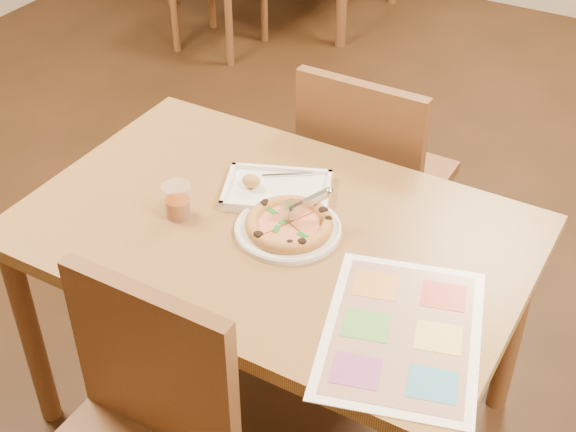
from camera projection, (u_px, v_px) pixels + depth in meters
The scene contains 9 objects.
dining_table at pixel (273, 252), 2.12m from camera, with size 1.30×0.85×0.72m.
chair_near at pixel (133, 429), 1.75m from camera, with size 0.42×0.42×0.47m.
chair_far at pixel (369, 165), 2.58m from camera, with size 0.42×0.42×0.47m.
plate at pixel (288, 229), 2.05m from camera, with size 0.27×0.27×0.01m, color white.
pizza at pixel (289, 224), 2.03m from camera, with size 0.23×0.23×0.03m.
pizza_cutter at pixel (305, 204), 2.02m from camera, with size 0.10×0.11×0.08m.
appetizer_tray at pixel (275, 191), 2.18m from camera, with size 0.34×0.29×0.05m.
glass_tumbler at pixel (178, 202), 2.08m from camera, with size 0.08×0.08×0.09m.
menu at pixel (402, 332), 1.76m from camera, with size 0.34×0.48×0.01m, color white.
Camera 1 is at (0.85, -1.40, 1.99)m, focal length 50.00 mm.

